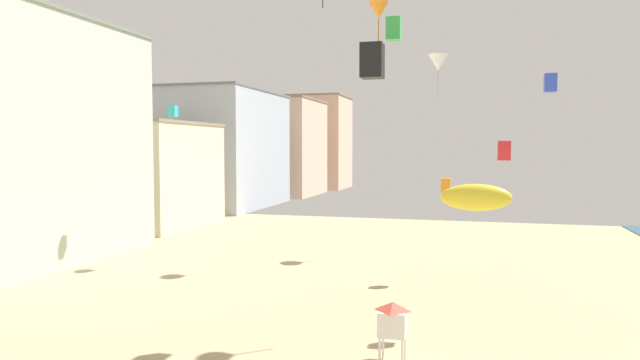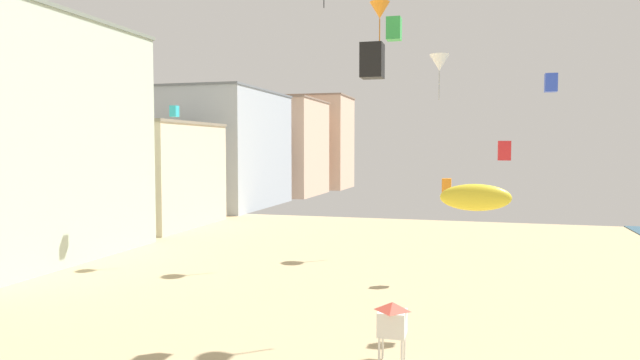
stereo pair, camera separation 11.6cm
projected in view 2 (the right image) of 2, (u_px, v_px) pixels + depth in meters
The scene contains 15 objects.
boardwalk_hotel_near at pixel (7, 139), 43.76m from camera, with size 13.41×20.81×18.75m.
boardwalk_hotel_mid at pixel (150, 174), 63.09m from camera, with size 11.78×14.90×11.54m.
boardwalk_hotel_far at pixel (230, 149), 83.44m from camera, with size 12.07×21.98×17.04m.
boardwalk_hotel_distant at pixel (280, 147), 104.53m from camera, with size 14.70×17.12×17.49m.
boardwalk_hotel_furthest at pixel (308, 142), 122.07m from camera, with size 17.75×13.66×19.64m.
lifeguard_stand at pixel (392, 319), 22.77m from camera, with size 1.10×1.10×2.55m.
kite_cyan_box at pixel (174, 111), 43.17m from camera, with size 0.54×0.54×0.85m.
kite_yellow_parafoil at pixel (475, 197), 20.65m from camera, with size 2.55×0.71×0.99m.
kite_white_delta at pixel (439, 63), 47.07m from camera, with size 1.66×1.66×3.78m.
kite_blue_box at pixel (551, 83), 28.08m from camera, with size 0.58×0.58×0.91m.
kite_green_box at pixel (394, 29), 27.29m from camera, with size 0.69×0.69×1.08m.
kite_orange_box at pixel (447, 185), 36.99m from camera, with size 0.59×0.59×0.93m.
kite_black_box at pixel (372, 61), 25.29m from camera, with size 0.98×0.98×1.54m.
kite_red_box at pixel (504, 151), 25.21m from camera, with size 0.55×0.55×0.87m.
kite_orange_delta at pixel (380, 10), 43.52m from camera, with size 1.55×1.55×3.51m.
Camera 2 is at (10.04, -8.81, 8.76)m, focal length 31.79 mm.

